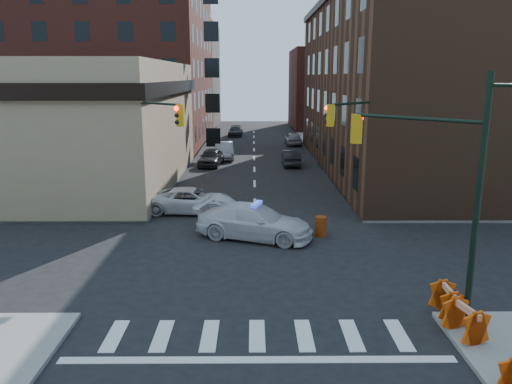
{
  "coord_description": "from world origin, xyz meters",
  "views": [
    {
      "loc": [
        -0.12,
        -21.12,
        8.01
      ],
      "look_at": [
        0.03,
        3.79,
        2.2
      ],
      "focal_mm": 35.0,
      "sensor_mm": 36.0,
      "label": 1
    }
  ],
  "objects_px": {
    "pickup": "(192,201)",
    "pedestrian_b": "(90,193)",
    "barrel_bank": "(177,202)",
    "barricade_se_a": "(447,301)",
    "parked_car_wfar": "(224,151)",
    "parked_car_enear": "(291,158)",
    "police_car": "(254,222)",
    "pedestrian_a": "(130,205)",
    "barricade_nw_a": "(142,201)",
    "barrel_road": "(321,226)",
    "parked_car_wnear": "(211,157)"
  },
  "relations": [
    {
      "from": "pedestrian_b",
      "to": "barrel_road",
      "type": "height_order",
      "value": "pedestrian_b"
    },
    {
      "from": "pickup",
      "to": "parked_car_wfar",
      "type": "distance_m",
      "value": 20.0
    },
    {
      "from": "parked_car_wfar",
      "to": "barrel_bank",
      "type": "distance_m",
      "value": 19.26
    },
    {
      "from": "pickup",
      "to": "parked_car_enear",
      "type": "bearing_deg",
      "value": -18.69
    },
    {
      "from": "police_car",
      "to": "parked_car_wfar",
      "type": "xyz_separation_m",
      "value": [
        -2.93,
        24.83,
        -0.04
      ]
    },
    {
      "from": "parked_car_wnear",
      "to": "pedestrian_b",
      "type": "distance_m",
      "value": 16.52
    },
    {
      "from": "pickup",
      "to": "pedestrian_b",
      "type": "distance_m",
      "value": 6.33
    },
    {
      "from": "parked_car_enear",
      "to": "barricade_se_a",
      "type": "height_order",
      "value": "parked_car_enear"
    },
    {
      "from": "barrel_bank",
      "to": "barricade_se_a",
      "type": "relative_size",
      "value": 0.71
    },
    {
      "from": "pickup",
      "to": "barricade_se_a",
      "type": "relative_size",
      "value": 4.02
    },
    {
      "from": "pedestrian_b",
      "to": "parked_car_enear",
      "type": "bearing_deg",
      "value": 47.39
    },
    {
      "from": "pedestrian_b",
      "to": "parked_car_wnear",
      "type": "bearing_deg",
      "value": 66.63
    },
    {
      "from": "pedestrian_a",
      "to": "barrel_road",
      "type": "height_order",
      "value": "pedestrian_a"
    },
    {
      "from": "pickup",
      "to": "pedestrian_b",
      "type": "bearing_deg",
      "value": 88.99
    },
    {
      "from": "pedestrian_b",
      "to": "barrel_road",
      "type": "relative_size",
      "value": 1.7
    },
    {
      "from": "barrel_road",
      "to": "barrel_bank",
      "type": "xyz_separation_m",
      "value": [
        -8.12,
        5.37,
        -0.05
      ]
    },
    {
      "from": "barrel_road",
      "to": "barricade_nw_a",
      "type": "height_order",
      "value": "barricade_nw_a"
    },
    {
      "from": "police_car",
      "to": "barrel_bank",
      "type": "height_order",
      "value": "police_car"
    },
    {
      "from": "pedestrian_b",
      "to": "barricade_nw_a",
      "type": "distance_m",
      "value": 3.29
    },
    {
      "from": "parked_car_enear",
      "to": "barricade_se_a",
      "type": "distance_m",
      "value": 29.78
    },
    {
      "from": "pedestrian_b",
      "to": "pickup",
      "type": "bearing_deg",
      "value": -7.78
    },
    {
      "from": "barrel_bank",
      "to": "pickup",
      "type": "bearing_deg",
      "value": -38.73
    },
    {
      "from": "police_car",
      "to": "pedestrian_b",
      "type": "distance_m",
      "value": 11.45
    },
    {
      "from": "barrel_road",
      "to": "barrel_bank",
      "type": "height_order",
      "value": "barrel_road"
    },
    {
      "from": "parked_car_wnear",
      "to": "barricade_se_a",
      "type": "xyz_separation_m",
      "value": [
        10.34,
        -29.54,
        -0.14
      ]
    },
    {
      "from": "parked_car_wfar",
      "to": "parked_car_enear",
      "type": "bearing_deg",
      "value": -36.33
    },
    {
      "from": "police_car",
      "to": "pickup",
      "type": "relative_size",
      "value": 1.11
    },
    {
      "from": "pedestrian_a",
      "to": "barrel_road",
      "type": "distance_m",
      "value": 10.74
    },
    {
      "from": "police_car",
      "to": "pedestrian_a",
      "type": "height_order",
      "value": "pedestrian_a"
    },
    {
      "from": "parked_car_wfar",
      "to": "pedestrian_b",
      "type": "distance_m",
      "value": 20.56
    },
    {
      "from": "parked_car_enear",
      "to": "pedestrian_a",
      "type": "xyz_separation_m",
      "value": [
        -10.39,
        -17.92,
        0.23
      ]
    },
    {
      "from": "pedestrian_a",
      "to": "barricade_nw_a",
      "type": "relative_size",
      "value": 1.16
    },
    {
      "from": "police_car",
      "to": "barricade_nw_a",
      "type": "distance_m",
      "value": 8.45
    },
    {
      "from": "barricade_se_a",
      "to": "parked_car_wfar",
      "type": "bearing_deg",
      "value": 17.08
    },
    {
      "from": "parked_car_wfar",
      "to": "barrel_bank",
      "type": "height_order",
      "value": "parked_car_wfar"
    },
    {
      "from": "parked_car_wfar",
      "to": "police_car",
      "type": "bearing_deg",
      "value": -88.16
    },
    {
      "from": "pickup",
      "to": "parked_car_wnear",
      "type": "xyz_separation_m",
      "value": [
        -0.16,
        16.02,
        0.05
      ]
    },
    {
      "from": "police_car",
      "to": "pedestrian_b",
      "type": "bearing_deg",
      "value": 79.69
    },
    {
      "from": "pedestrian_b",
      "to": "barrel_bank",
      "type": "bearing_deg",
      "value": -0.24
    },
    {
      "from": "pedestrian_b",
      "to": "barrel_bank",
      "type": "height_order",
      "value": "pedestrian_b"
    },
    {
      "from": "pedestrian_b",
      "to": "barricade_se_a",
      "type": "bearing_deg",
      "value": -42.35
    },
    {
      "from": "police_car",
      "to": "barricade_nw_a",
      "type": "xyz_separation_m",
      "value": [
        -6.79,
        5.03,
        -0.19
      ]
    },
    {
      "from": "pickup",
      "to": "pedestrian_b",
      "type": "xyz_separation_m",
      "value": [
        -6.29,
        0.68,
        0.28
      ]
    },
    {
      "from": "pickup",
      "to": "parked_car_wfar",
      "type": "bearing_deg",
      "value": 2.89
    },
    {
      "from": "parked_car_wfar",
      "to": "barrel_road",
      "type": "relative_size",
      "value": 4.84
    },
    {
      "from": "parked_car_wfar",
      "to": "pedestrian_b",
      "type": "relative_size",
      "value": 2.85
    },
    {
      "from": "parked_car_enear",
      "to": "pedestrian_a",
      "type": "height_order",
      "value": "pedestrian_a"
    },
    {
      "from": "parked_car_enear",
      "to": "barrel_bank",
      "type": "relative_size",
      "value": 4.63
    },
    {
      "from": "parked_car_wnear",
      "to": "pedestrian_a",
      "type": "distance_m",
      "value": 18.1
    },
    {
      "from": "police_car",
      "to": "pickup",
      "type": "height_order",
      "value": "police_car"
    }
  ]
}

